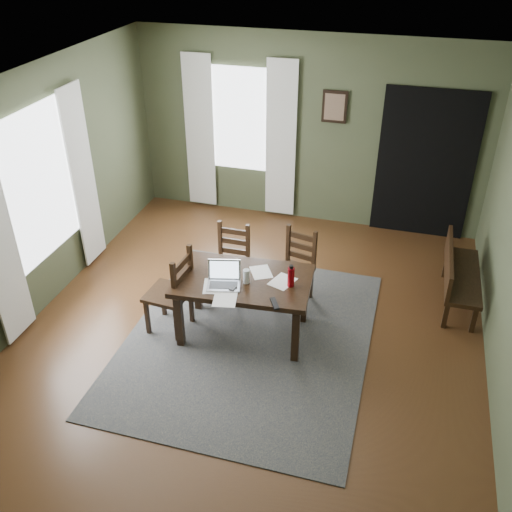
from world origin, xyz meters
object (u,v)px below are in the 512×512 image
(dining_table, at_px, (243,285))
(laptop, at_px, (224,278))
(chair_end, at_px, (172,293))
(bench, at_px, (457,272))
(chair_back_left, at_px, (231,263))
(chair_back_right, at_px, (296,268))
(water_bottle, at_px, (291,277))

(dining_table, relative_size, laptop, 3.78)
(chair_end, distance_m, bench, 3.31)
(chair_back_left, distance_m, bench, 2.66)
(laptop, bearing_deg, chair_back_right, 44.30)
(dining_table, height_order, laptop, laptop)
(dining_table, bearing_deg, chair_back_right, 58.17)
(chair_end, distance_m, chair_back_left, 0.90)
(bench, xyz_separation_m, laptop, (-2.41, -1.38, 0.37))
(dining_table, bearing_deg, bench, 24.76)
(chair_back_right, bearing_deg, bench, 27.22)
(dining_table, relative_size, chair_back_left, 1.63)
(bench, bearing_deg, chair_back_left, 102.98)
(water_bottle, bearing_deg, laptop, -168.50)
(laptop, bearing_deg, chair_end, 167.63)
(water_bottle, bearing_deg, bench, 35.81)
(dining_table, height_order, bench, dining_table)
(dining_table, distance_m, bench, 2.58)
(dining_table, xyz_separation_m, bench, (2.24, 1.25, -0.22))
(chair_back_right, bearing_deg, chair_back_left, -157.28)
(dining_table, height_order, chair_back_left, chair_back_left)
(chair_back_right, relative_size, laptop, 2.28)
(chair_end, bearing_deg, chair_back_left, 157.75)
(dining_table, xyz_separation_m, chair_back_left, (-0.35, 0.65, -0.19))
(chair_back_left, distance_m, water_bottle, 1.15)
(chair_end, xyz_separation_m, chair_back_left, (0.41, 0.80, -0.04))
(water_bottle, bearing_deg, chair_back_right, 97.77)
(water_bottle, bearing_deg, chair_end, -173.19)
(chair_end, xyz_separation_m, chair_back_right, (1.17, 0.93, -0.05))
(chair_back_left, xyz_separation_m, bench, (2.59, 0.60, -0.03))
(chair_end, distance_m, water_bottle, 1.33)
(bench, relative_size, laptop, 3.14)
(bench, bearing_deg, water_bottle, 125.81)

